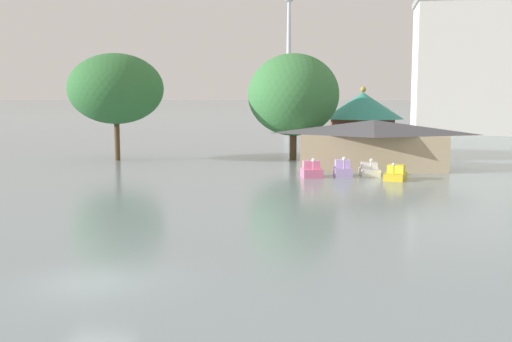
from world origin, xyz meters
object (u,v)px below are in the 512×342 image
(shoreline_tree_tall_left, at_px, (116,89))
(distant_broadcast_tower, at_px, (289,6))
(boathouse, at_px, (373,143))
(shoreline_tree_mid, at_px, (293,95))
(green_roof_pavilion, at_px, (363,120))
(pedal_boat_yellow, at_px, (396,174))
(pedal_boat_pink, at_px, (312,170))
(pedal_boat_white, at_px, (369,170))
(pedal_boat_lavender, at_px, (343,170))

(shoreline_tree_tall_left, height_order, distant_broadcast_tower, distant_broadcast_tower)
(boathouse, xyz_separation_m, shoreline_tree_mid, (-8.51, 7.09, 4.63))
(green_roof_pavilion, bearing_deg, shoreline_tree_tall_left, -155.58)
(pedal_boat_yellow, distance_m, boathouse, 8.56)
(pedal_boat_pink, relative_size, pedal_boat_white, 1.02)
(distant_broadcast_tower, bearing_deg, pedal_boat_lavender, -82.68)
(pedal_boat_white, relative_size, boathouse, 0.18)
(pedal_boat_lavender, bearing_deg, boathouse, 149.97)
(pedal_boat_yellow, height_order, shoreline_tree_mid, shoreline_tree_mid)
(pedal_boat_pink, relative_size, pedal_boat_lavender, 1.00)
(pedal_boat_lavender, bearing_deg, shoreline_tree_tall_left, -119.43)
(pedal_boat_yellow, relative_size, shoreline_tree_mid, 0.25)
(pedal_boat_lavender, relative_size, green_roof_pavilion, 0.28)
(pedal_boat_yellow, relative_size, shoreline_tree_tall_left, 0.25)
(pedal_boat_lavender, relative_size, pedal_boat_yellow, 0.94)
(shoreline_tree_mid, bearing_deg, pedal_boat_pink, -77.68)
(green_roof_pavilion, bearing_deg, pedal_boat_yellow, -83.32)
(boathouse, bearing_deg, shoreline_tree_mid, 140.19)
(shoreline_tree_tall_left, relative_size, distant_broadcast_tower, 0.08)
(boathouse, height_order, green_roof_pavilion, green_roof_pavilion)
(shoreline_tree_tall_left, bearing_deg, pedal_boat_lavender, -21.45)
(pedal_boat_lavender, distance_m, shoreline_tree_tall_left, 27.31)
(pedal_boat_pink, height_order, shoreline_tree_tall_left, shoreline_tree_tall_left)
(green_roof_pavilion, bearing_deg, distant_broadcast_tower, 98.10)
(distant_broadcast_tower, bearing_deg, shoreline_tree_tall_left, -86.66)
(pedal_boat_pink, xyz_separation_m, pedal_boat_yellow, (7.06, -0.75, -0.06))
(pedal_boat_lavender, xyz_separation_m, distant_broadcast_tower, (-43.99, 342.66, 62.56))
(pedal_boat_pink, xyz_separation_m, green_roof_pavilion, (4.36, 22.31, 3.56))
(green_roof_pavilion, xyz_separation_m, shoreline_tree_tall_left, (-26.25, -11.92, 3.60))
(pedal_boat_yellow, height_order, shoreline_tree_tall_left, shoreline_tree_tall_left)
(boathouse, distance_m, distant_broadcast_tower, 344.62)
(pedal_boat_lavender, height_order, pedal_boat_white, pedal_boat_lavender)
(pedal_boat_white, relative_size, distant_broadcast_tower, 0.02)
(pedal_boat_white, xyz_separation_m, green_roof_pavilion, (-0.59, 20.71, 3.65))
(pedal_boat_yellow, bearing_deg, pedal_boat_pink, -83.92)
(green_roof_pavilion, bearing_deg, boathouse, -86.23)
(pedal_boat_pink, height_order, shoreline_tree_mid, shoreline_tree_mid)
(distant_broadcast_tower, bearing_deg, pedal_boat_pink, -83.14)
(pedal_boat_white, height_order, boathouse, boathouse)
(shoreline_tree_tall_left, distance_m, shoreline_tree_mid, 19.18)
(pedal_boat_yellow, height_order, green_roof_pavilion, green_roof_pavilion)
(green_roof_pavilion, relative_size, distant_broadcast_tower, 0.07)
(pedal_boat_white, distance_m, shoreline_tree_mid, 16.60)
(pedal_boat_white, xyz_separation_m, shoreline_tree_tall_left, (-26.85, 8.79, 7.25))
(pedal_boat_pink, bearing_deg, boathouse, 130.76)
(green_roof_pavilion, distance_m, distant_broadcast_tower, 329.66)
(pedal_boat_white, relative_size, shoreline_tree_mid, 0.23)
(pedal_boat_yellow, bearing_deg, green_roof_pavilion, -161.14)
(shoreline_tree_mid, bearing_deg, pedal_boat_yellow, -56.14)
(pedal_boat_pink, height_order, pedal_boat_lavender, pedal_boat_lavender)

